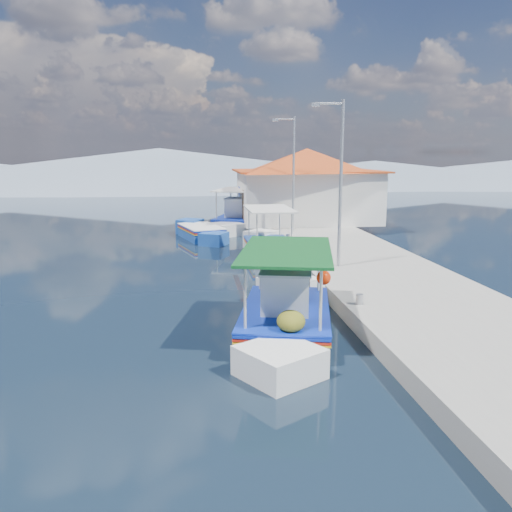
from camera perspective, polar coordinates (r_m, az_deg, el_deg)
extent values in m
plane|color=black|center=(17.30, -4.17, -4.49)|extent=(160.00, 160.00, 0.00)
cube|color=gray|center=(24.01, 9.29, 0.44)|extent=(5.00, 44.00, 0.50)
cylinder|color=#A5A8AD|center=(14.94, 11.15, -4.64)|extent=(0.20, 0.20, 0.30)
cylinder|color=#A5A8AD|center=(19.61, 6.66, -0.71)|extent=(0.20, 0.20, 0.30)
cylinder|color=#A5A8AD|center=(25.38, 3.51, 2.06)|extent=(0.20, 0.20, 0.30)
cylinder|color=#A5A8AD|center=(31.24, 1.52, 3.80)|extent=(0.20, 0.20, 0.30)
cube|color=white|center=(13.86, 3.26, -7.60)|extent=(3.00, 4.55, 0.92)
cube|color=white|center=(16.29, -0.57, -4.27)|extent=(2.11, 2.11, 1.01)
cube|color=white|center=(11.59, 8.57, -11.56)|extent=(2.05, 2.05, 0.87)
cube|color=#0D2AAA|center=(13.72, 3.28, -5.92)|extent=(3.09, 4.69, 0.06)
cube|color=red|center=(13.75, 3.27, -6.23)|extent=(3.09, 4.69, 0.05)
cube|color=yellow|center=(13.77, 3.27, -6.50)|extent=(3.09, 4.69, 0.04)
cube|color=#0D2AAA|center=(13.70, 3.28, -5.65)|extent=(3.10, 4.65, 0.05)
cube|color=brown|center=(13.71, 3.28, -5.77)|extent=(2.82, 4.43, 0.05)
cube|color=white|center=(13.31, 3.79, -3.92)|extent=(1.42, 1.48, 1.06)
cube|color=silver|center=(13.18, 3.82, -1.62)|extent=(1.54, 1.60, 0.06)
cylinder|color=beige|center=(14.83, -2.38, -1.38)|extent=(0.07, 0.07, 1.54)
cylinder|color=beige|center=(15.41, 3.65, -0.91)|extent=(0.07, 0.07, 1.54)
cylinder|color=beige|center=(11.62, 2.87, -4.93)|extent=(0.07, 0.07, 1.54)
cylinder|color=beige|center=(12.36, 10.16, -4.11)|extent=(0.07, 0.07, 1.54)
cube|color=#0E481C|center=(13.34, 3.35, 0.58)|extent=(3.11, 4.58, 0.07)
ellipsoid|color=#474913|center=(14.71, -0.16, -3.46)|extent=(0.73, 0.81, 0.55)
ellipsoid|color=#474913|center=(15.39, 1.61, -2.97)|extent=(0.62, 0.68, 0.46)
ellipsoid|color=#474913|center=(12.22, 7.34, -6.77)|extent=(0.66, 0.72, 0.49)
sphere|color=red|center=(14.42, 5.94, -1.98)|extent=(0.39, 0.39, 0.39)
cube|color=white|center=(24.02, 1.42, 0.49)|extent=(1.92, 3.52, 0.89)
cube|color=white|center=(26.30, 0.73, 1.68)|extent=(1.92, 1.92, 0.99)
cube|color=white|center=(21.81, 2.23, -0.62)|extent=(1.86, 1.86, 0.85)
cube|color=#0D2AAA|center=(23.95, 1.43, 1.46)|extent=(1.98, 3.63, 0.06)
cube|color=red|center=(23.96, 1.43, 1.28)|extent=(1.98, 3.63, 0.05)
cube|color=yellow|center=(23.97, 1.43, 1.13)|extent=(1.98, 3.63, 0.04)
cube|color=#1B4AA2|center=(23.94, 1.43, 1.62)|extent=(1.99, 3.59, 0.05)
cube|color=brown|center=(23.94, 1.43, 1.55)|extent=(1.77, 3.45, 0.05)
cylinder|color=beige|center=(25.19, -0.72, 3.76)|extent=(0.07, 0.07, 1.51)
cylinder|color=beige|center=(25.38, 2.68, 3.81)|extent=(0.07, 0.07, 1.51)
cylinder|color=beige|center=(22.29, 0.03, 2.79)|extent=(0.07, 0.07, 1.51)
cylinder|color=beige|center=(22.51, 3.84, 2.85)|extent=(0.07, 0.07, 1.51)
cube|color=silver|center=(23.74, 1.45, 5.13)|extent=(2.01, 3.52, 0.07)
cube|color=#1B4AA2|center=(28.94, -5.95, 2.28)|extent=(2.58, 3.62, 0.91)
cube|color=#1B4AA2|center=(31.01, -4.89, 3.11)|extent=(1.69, 1.69, 1.01)
cube|color=#1B4AA2|center=(26.93, -7.13, 1.58)|extent=(1.64, 1.64, 0.86)
cube|color=#0D2AAA|center=(28.88, -5.97, 3.10)|extent=(2.65, 3.73, 0.06)
cube|color=red|center=(28.89, -5.96, 2.95)|extent=(2.65, 3.73, 0.05)
cube|color=yellow|center=(28.90, -5.96, 2.82)|extent=(2.65, 3.73, 0.04)
cube|color=white|center=(28.87, -5.97, 3.23)|extent=(2.66, 3.71, 0.05)
cube|color=brown|center=(28.87, -5.97, 3.18)|extent=(2.43, 3.52, 0.05)
cube|color=white|center=(32.67, -1.97, 3.39)|extent=(3.41, 4.71, 1.00)
cube|color=white|center=(35.25, -3.77, 4.15)|extent=(2.14, 2.14, 1.10)
cube|color=white|center=(30.20, 0.06, 2.75)|extent=(2.08, 2.08, 0.95)
cube|color=#0D2AAA|center=(32.61, -1.97, 4.19)|extent=(3.51, 4.85, 0.06)
cube|color=red|center=(32.62, -1.97, 4.04)|extent=(3.51, 4.85, 0.05)
cube|color=yellow|center=(32.63, -1.97, 3.92)|extent=(3.51, 4.85, 0.04)
cube|color=#0D2AAA|center=(32.60, -1.98, 4.32)|extent=(3.52, 4.82, 0.05)
cube|color=brown|center=(32.61, -1.98, 4.26)|extent=(3.22, 4.58, 0.05)
cube|color=white|center=(32.25, -1.76, 5.22)|extent=(1.58, 1.68, 1.16)
cube|color=silver|center=(32.20, -1.77, 6.28)|extent=(1.71, 1.81, 0.06)
cylinder|color=beige|center=(33.84, -4.55, 5.92)|extent=(0.07, 0.07, 1.68)
cylinder|color=beige|center=(34.49, -1.79, 6.05)|extent=(0.07, 0.07, 1.68)
cylinder|color=beige|center=(30.54, -2.21, 5.38)|extent=(0.07, 0.07, 1.68)
cylinder|color=beige|center=(31.27, 0.79, 5.52)|extent=(0.07, 0.07, 1.68)
cube|color=silver|center=(32.45, -2.00, 7.21)|extent=(3.52, 4.75, 0.07)
cube|color=silver|center=(32.51, 5.49, 6.44)|extent=(8.00, 6.00, 3.00)
cube|color=#A23F16|center=(32.42, 5.54, 9.17)|extent=(8.64, 6.48, 0.10)
pyramid|color=#A23F16|center=(32.40, 5.56, 10.32)|extent=(10.49, 10.49, 1.40)
cube|color=brown|center=(30.95, -1.38, 5.32)|extent=(0.06, 1.00, 2.00)
cube|color=#0D2AAA|center=(33.38, -1.80, 6.78)|extent=(0.06, 1.20, 0.90)
cylinder|color=#A5A8AD|center=(19.43, 9.17, 7.60)|extent=(0.12, 0.12, 6.00)
cylinder|color=#A5A8AD|center=(19.34, 7.96, 16.08)|extent=(1.00, 0.08, 0.08)
cube|color=#A5A8AD|center=(19.22, 6.46, 15.99)|extent=(0.30, 0.14, 0.14)
cylinder|color=#A5A8AD|center=(28.18, 4.09, 8.79)|extent=(0.12, 0.12, 6.00)
cylinder|color=#A5A8AD|center=(28.12, 3.13, 14.61)|extent=(1.00, 0.08, 0.08)
cube|color=#A5A8AD|center=(28.03, 2.09, 14.53)|extent=(0.30, 0.14, 0.14)
cone|color=slate|center=(72.80, -10.40, 9.28)|extent=(96.00, 96.00, 5.50)
cone|color=slate|center=(77.14, 12.73, 8.65)|extent=(76.80, 76.80, 3.80)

